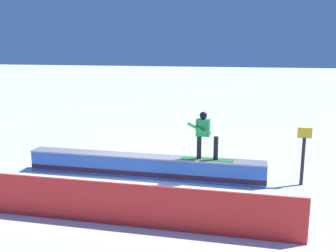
% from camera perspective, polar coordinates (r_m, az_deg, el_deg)
% --- Properties ---
extents(ground_plane, '(120.00, 120.00, 0.00)m').
position_cam_1_polar(ground_plane, '(12.08, -3.61, -7.49)').
color(ground_plane, white).
extents(grind_box, '(7.42, 0.64, 0.68)m').
position_cam_1_polar(grind_box, '(11.98, -3.63, -6.09)').
color(grind_box, blue).
rests_on(grind_box, ground_plane).
extents(snowboarder, '(1.58, 0.42, 1.43)m').
position_cam_1_polar(snowboarder, '(11.31, 5.42, -1.16)').
color(snowboarder, green).
rests_on(snowboarder, grind_box).
extents(safety_fence, '(8.77, 0.16, 1.01)m').
position_cam_1_polar(safety_fence, '(9.01, -9.27, -11.20)').
color(safety_fence, red).
rests_on(safety_fence, ground_plane).
extents(trail_marker, '(0.40, 0.10, 1.71)m').
position_cam_1_polar(trail_marker, '(11.76, 19.41, -4.01)').
color(trail_marker, '#262628').
rests_on(trail_marker, ground_plane).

